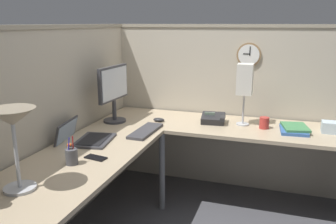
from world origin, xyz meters
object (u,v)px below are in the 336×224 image
at_px(monitor, 114,90).
at_px(laptop, 82,138).
at_px(pen_cup, 72,156).
at_px(keyboard, 146,131).
at_px(wall_clock, 249,55).
at_px(computer_mouse, 159,120).
at_px(tissue_box, 329,127).
at_px(desk_lamp_dome, 13,124).
at_px(book_stack, 294,129).
at_px(cell_phone, 96,158).
at_px(office_phone, 214,119).
at_px(coffee_mug, 264,123).
at_px(desk_lamp_paper, 245,81).

distance_m(monitor, laptop, 0.61).
bearing_deg(pen_cup, keyboard, -14.54).
bearing_deg(wall_clock, computer_mouse, 121.53).
bearing_deg(pen_cup, tissue_box, -53.01).
bearing_deg(keyboard, desk_lamp_dome, 168.87).
relative_size(keyboard, pen_cup, 2.39).
bearing_deg(book_stack, cell_phone, 129.51).
bearing_deg(desk_lamp_dome, keyboard, -13.15).
bearing_deg(office_phone, coffee_mug, -94.03).
height_order(book_stack, coffee_mug, coffee_mug).
relative_size(book_stack, tissue_box, 2.57).
relative_size(monitor, desk_lamp_paper, 0.94).
bearing_deg(computer_mouse, laptop, 150.83).
bearing_deg(computer_mouse, cell_phone, 174.06).
distance_m(pen_cup, coffee_mug, 1.60).
height_order(desk_lamp_paper, wall_clock, wall_clock).
xyz_separation_m(coffee_mug, wall_clock, (0.36, 0.19, 0.53)).
relative_size(laptop, tissue_box, 3.58).
distance_m(monitor, office_phone, 0.92).
relative_size(desk_lamp_paper, wall_clock, 2.41).
distance_m(laptop, coffee_mug, 1.49).
xyz_separation_m(monitor, desk_lamp_dome, (-1.34, -0.11, 0.07)).
bearing_deg(cell_phone, book_stack, -40.84).
distance_m(cell_phone, office_phone, 1.21).
distance_m(laptop, book_stack, 1.70).
distance_m(desk_lamp_paper, coffee_mug, 0.39).
bearing_deg(wall_clock, cell_phone, 149.63).
distance_m(monitor, coffee_mug, 1.32).
distance_m(desk_lamp_paper, wall_clock, 0.36).
distance_m(keyboard, book_stack, 1.22).
height_order(office_phone, wall_clock, wall_clock).
relative_size(desk_lamp_dome, tissue_box, 3.71).
relative_size(cell_phone, book_stack, 0.47).
relative_size(coffee_mug, tissue_box, 0.80).
height_order(laptop, coffee_mug, laptop).
xyz_separation_m(office_phone, desk_lamp_paper, (0.02, -0.25, 0.35)).
height_order(monitor, computer_mouse, monitor).
relative_size(keyboard, office_phone, 1.92).
xyz_separation_m(computer_mouse, desk_lamp_paper, (0.13, -0.73, 0.37)).
height_order(laptop, desk_lamp_paper, desk_lamp_paper).
distance_m(pen_cup, cell_phone, 0.17).
distance_m(pen_cup, desk_lamp_paper, 1.56).
distance_m(desk_lamp_dome, tissue_box, 2.34).
bearing_deg(cell_phone, desk_lamp_dome, 171.93).
xyz_separation_m(laptop, office_phone, (0.78, -0.85, 0.01)).
xyz_separation_m(book_stack, tissue_box, (0.05, -0.27, 0.02)).
height_order(desk_lamp_dome, pen_cup, desk_lamp_dome).
bearing_deg(desk_lamp_dome, pen_cup, -10.37).
bearing_deg(book_stack, tissue_box, -78.83).
height_order(cell_phone, office_phone, office_phone).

